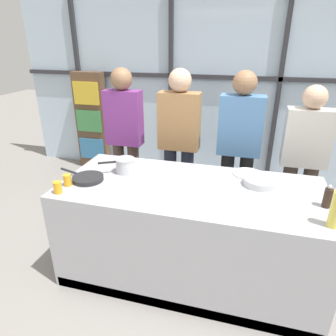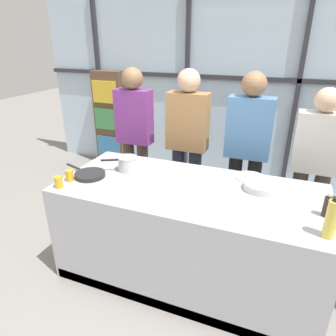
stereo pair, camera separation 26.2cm
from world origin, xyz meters
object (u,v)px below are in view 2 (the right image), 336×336
at_px(spectator_center_left, 187,139).
at_px(frying_pan, 89,174).
at_px(saucepan, 127,163).
at_px(white_plate, 250,177).
at_px(spectator_far_left, 135,132).
at_px(mixing_bowl, 261,186).
at_px(spectator_center_right, 247,146).
at_px(oil_bottle, 332,219).
at_px(spectator_far_right, 315,161).
at_px(juice_glass_far, 70,175).
at_px(pepper_grinder, 328,206).
at_px(juice_glass_near, 59,182).

relative_size(spectator_center_left, frying_pan, 3.74).
height_order(saucepan, white_plate, saucepan).
relative_size(spectator_far_left, mixing_bowl, 6.48).
height_order(spectator_center_right, oil_bottle, spectator_center_right).
xyz_separation_m(spectator_far_right, juice_glass_far, (-2.01, -1.21, 0.02)).
distance_m(pepper_grinder, juice_glass_far, 2.04).
relative_size(spectator_center_right, mixing_bowl, 6.50).
xyz_separation_m(white_plate, oil_bottle, (0.56, -0.70, 0.12)).
relative_size(white_plate, juice_glass_far, 2.68).
distance_m(oil_bottle, pepper_grinder, 0.27).
height_order(white_plate, mixing_bowl, mixing_bowl).
xyz_separation_m(spectator_center_right, juice_glass_far, (-1.35, -1.21, -0.05)).
bearing_deg(spectator_center_right, frying_pan, 41.00).
height_order(spectator_center_left, white_plate, spectator_center_left).
distance_m(spectator_far_right, pepper_grinder, 1.02).
bearing_deg(oil_bottle, mixing_bowl, 132.27).
relative_size(oil_bottle, juice_glass_near, 2.84).
height_order(spectator_far_right, juice_glass_near, spectator_far_right).
bearing_deg(juice_glass_far, spectator_far_left, 89.47).
bearing_deg(juice_glass_far, frying_pan, 51.31).
xyz_separation_m(spectator_far_right, frying_pan, (-1.91, -1.08, -0.00)).
relative_size(spectator_center_right, spectator_far_right, 1.07).
bearing_deg(pepper_grinder, juice_glass_near, -170.75).
xyz_separation_m(white_plate, juice_glass_far, (-1.46, -0.63, 0.04)).
distance_m(spectator_far_left, juice_glass_far, 1.21).
bearing_deg(spectator_far_left, spectator_center_right, -180.00).
relative_size(white_plate, juice_glass_near, 2.68).
height_order(spectator_far_right, mixing_bowl, spectator_far_right).
bearing_deg(pepper_grinder, spectator_center_left, 143.07).
xyz_separation_m(spectator_center_right, frying_pan, (-1.24, -1.08, -0.08)).
bearing_deg(spectator_far_left, frying_pan, 95.13).
height_order(spectator_center_left, pepper_grinder, spectator_center_left).
relative_size(mixing_bowl, oil_bottle, 0.97).
bearing_deg(juice_glass_far, mixing_bowl, 15.40).
bearing_deg(spectator_far_left, saucepan, 112.96).
bearing_deg(spectator_center_right, saucepan, 40.17).
distance_m(frying_pan, juice_glass_far, 0.17).
distance_m(saucepan, oil_bottle, 1.72).
height_order(frying_pan, pepper_grinder, pepper_grinder).
bearing_deg(spectator_far_right, white_plate, 46.59).
height_order(frying_pan, juice_glass_far, juice_glass_far).
distance_m(spectator_center_right, mixing_bowl, 0.81).
height_order(spectator_far_right, juice_glass_far, spectator_far_right).
xyz_separation_m(spectator_far_left, spectator_center_right, (1.33, -0.00, -0.01)).
xyz_separation_m(spectator_center_right, saucepan, (-0.98, -0.83, -0.03)).
bearing_deg(juice_glass_far, spectator_center_right, 41.97).
bearing_deg(juice_glass_far, juice_glass_near, -90.00).
xyz_separation_m(spectator_center_left, white_plate, (0.78, -0.58, -0.10)).
bearing_deg(spectator_center_right, spectator_far_right, 180.00).
relative_size(spectator_center_left, oil_bottle, 6.32).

